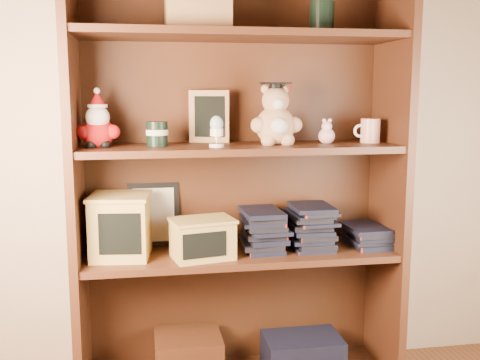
% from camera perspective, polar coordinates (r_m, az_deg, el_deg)
% --- Properties ---
extents(bookcase, '(1.20, 0.35, 1.60)m').
position_cam_1_polar(bookcase, '(2.12, -0.30, -0.89)').
color(bookcase, '#472514').
rests_on(bookcase, ground).
extents(shelf_lower, '(1.14, 0.33, 0.02)m').
position_cam_1_polar(shelf_lower, '(2.12, 0.00, -7.55)').
color(shelf_lower, '#472514').
rests_on(shelf_lower, ground).
extents(shelf_upper, '(1.14, 0.33, 0.02)m').
position_cam_1_polar(shelf_upper, '(2.05, 0.00, 3.25)').
color(shelf_upper, '#472514').
rests_on(shelf_upper, ground).
extents(santa_plush, '(0.15, 0.11, 0.21)m').
position_cam_1_polar(santa_plush, '(2.01, -14.22, 5.43)').
color(santa_plush, '#A50F0F').
rests_on(santa_plush, shelf_upper).
extents(teachers_tin, '(0.08, 0.08, 0.09)m').
position_cam_1_polar(teachers_tin, '(2.01, -8.42, 4.69)').
color(teachers_tin, black).
rests_on(teachers_tin, shelf_upper).
extents(chalkboard_plaque, '(0.15, 0.11, 0.20)m').
position_cam_1_polar(chalkboard_plaque, '(2.14, -3.14, 6.37)').
color(chalkboard_plaque, '#9E7547').
rests_on(chalkboard_plaque, shelf_upper).
extents(egg_cup, '(0.05, 0.05, 0.11)m').
position_cam_1_polar(egg_cup, '(1.95, -2.39, 5.07)').
color(egg_cup, white).
rests_on(egg_cup, shelf_upper).
extents(grad_teddy_bear, '(0.19, 0.16, 0.23)m').
position_cam_1_polar(grad_teddy_bear, '(2.06, 3.65, 6.07)').
color(grad_teddy_bear, tan).
rests_on(grad_teddy_bear, shelf_upper).
extents(pink_figurine, '(0.06, 0.06, 0.10)m').
position_cam_1_polar(pink_figurine, '(2.12, 8.79, 4.67)').
color(pink_figurine, beige).
rests_on(pink_figurine, shelf_upper).
extents(teacher_mug, '(0.10, 0.07, 0.09)m').
position_cam_1_polar(teacher_mug, '(2.18, 13.04, 4.90)').
color(teacher_mug, silver).
rests_on(teacher_mug, shelf_upper).
extents(certificate_frame, '(0.20, 0.05, 0.24)m').
position_cam_1_polar(certificate_frame, '(2.20, -8.76, -3.47)').
color(certificate_frame, black).
rests_on(certificate_frame, shelf_lower).
extents(treats_box, '(0.23, 0.23, 0.23)m').
position_cam_1_polar(treats_box, '(2.06, -12.02, -4.55)').
color(treats_box, tan).
rests_on(treats_box, shelf_lower).
extents(pencils_box, '(0.25, 0.20, 0.14)m').
position_cam_1_polar(pencils_box, '(2.02, -3.83, -5.92)').
color(pencils_box, tan).
rests_on(pencils_box, shelf_lower).
extents(book_stack_left, '(0.14, 0.20, 0.14)m').
position_cam_1_polar(book_stack_left, '(2.12, 2.43, -5.23)').
color(book_stack_left, black).
rests_on(book_stack_left, shelf_lower).
extents(book_stack_mid, '(0.14, 0.20, 0.18)m').
position_cam_1_polar(book_stack_mid, '(2.16, 7.25, -4.58)').
color(book_stack_mid, black).
rests_on(book_stack_mid, shelf_lower).
extents(book_stack_right, '(0.14, 0.20, 0.08)m').
position_cam_1_polar(book_stack_right, '(2.25, 12.71, -5.47)').
color(book_stack_right, black).
rests_on(book_stack_right, shelf_lower).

